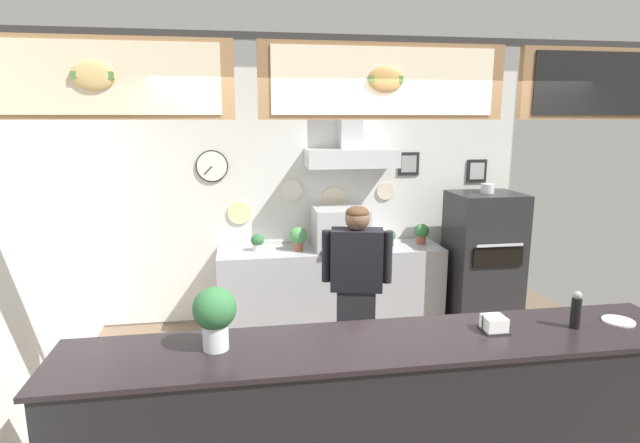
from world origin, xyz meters
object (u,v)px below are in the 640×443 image
(basil_vase, at_px, (215,315))
(potted_sage, at_px, (257,242))
(condiment_plate, at_px, (618,321))
(shop_worker, at_px, (356,290))
(potted_oregano, at_px, (298,237))
(espresso_machine, at_px, (340,229))
(pepper_grinder, at_px, (576,310))
(potted_rosemary, at_px, (390,237))
(potted_thyme, at_px, (421,232))
(pizza_oven, at_px, (483,259))
(napkin_holder, at_px, (494,324))

(basil_vase, bearing_deg, potted_sage, 82.75)
(potted_sage, relative_size, condiment_plate, 0.96)
(shop_worker, bearing_deg, potted_oregano, -60.62)
(espresso_machine, bearing_deg, pepper_grinder, -70.24)
(potted_rosemary, xyz_separation_m, pepper_grinder, (0.38, -2.62, 0.14))
(basil_vase, xyz_separation_m, condiment_plate, (2.50, -0.02, -0.19))
(shop_worker, height_order, potted_rosemary, shop_worker)
(potted_rosemary, distance_m, potted_thyme, 0.40)
(pizza_oven, xyz_separation_m, napkin_holder, (-1.15, -2.39, 0.31))
(potted_thyme, bearing_deg, condiment_plate, -82.96)
(potted_sage, bearing_deg, napkin_holder, -63.23)
(potted_thyme, relative_size, basil_vase, 0.63)
(shop_worker, height_order, potted_oregano, shop_worker)
(potted_sage, bearing_deg, potted_rosemary, -1.60)
(potted_thyme, relative_size, napkin_holder, 1.43)
(espresso_machine, relative_size, pepper_grinder, 2.43)
(espresso_machine, bearing_deg, potted_oregano, -179.18)
(espresso_machine, distance_m, potted_rosemary, 0.57)
(potted_thyme, height_order, napkin_holder, napkin_holder)
(espresso_machine, relative_size, potted_rosemary, 3.05)
(pizza_oven, height_order, potted_oregano, pizza_oven)
(espresso_machine, xyz_separation_m, condiment_plate, (1.27, -2.59, -0.08))
(potted_rosemary, distance_m, condiment_plate, 2.68)
(potted_oregano, bearing_deg, potted_rosemary, 0.29)
(potted_sage, relative_size, pepper_grinder, 0.78)
(pizza_oven, distance_m, espresso_machine, 1.63)
(shop_worker, xyz_separation_m, napkin_holder, (0.54, -1.35, 0.21))
(napkin_holder, bearing_deg, espresso_machine, 99.37)
(pizza_oven, xyz_separation_m, basil_vase, (-2.81, -2.37, 0.47))
(espresso_machine, height_order, potted_rosemary, espresso_machine)
(pepper_grinder, bearing_deg, potted_thyme, 89.86)
(shop_worker, distance_m, potted_thyme, 1.69)
(shop_worker, relative_size, potted_rosemary, 8.38)
(shop_worker, bearing_deg, condiment_plate, 149.18)
(shop_worker, bearing_deg, pizza_oven, -134.90)
(shop_worker, distance_m, condiment_plate, 1.94)
(potted_oregano, height_order, potted_rosemary, potted_oregano)
(potted_rosemary, bearing_deg, potted_thyme, 9.44)
(basil_vase, bearing_deg, potted_oregano, 73.32)
(shop_worker, xyz_separation_m, pepper_grinder, (1.05, -1.38, 0.29))
(potted_oregano, distance_m, potted_rosemary, 1.02)
(shop_worker, bearing_deg, potted_sage, -44.93)
(pizza_oven, height_order, napkin_holder, pizza_oven)
(shop_worker, xyz_separation_m, potted_rosemary, (0.67, 1.24, 0.15))
(potted_rosemary, relative_size, condiment_plate, 0.98)
(condiment_plate, bearing_deg, potted_thyme, 97.04)
(potted_rosemary, bearing_deg, pizza_oven, -10.70)
(potted_sage, xyz_separation_m, potted_rosemary, (1.45, -0.04, 0.01))
(potted_thyme, distance_m, basil_vase, 3.42)
(potted_rosemary, bearing_deg, potted_sage, 178.40)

